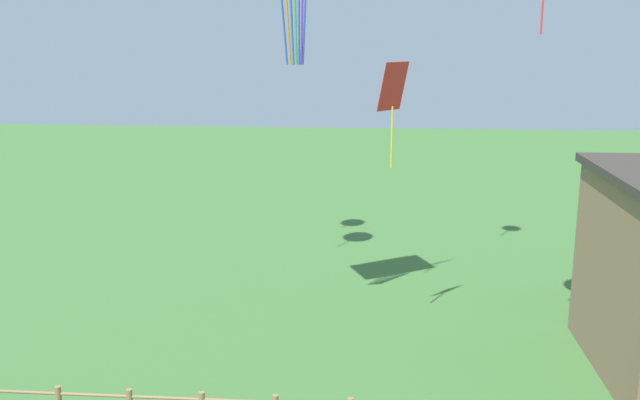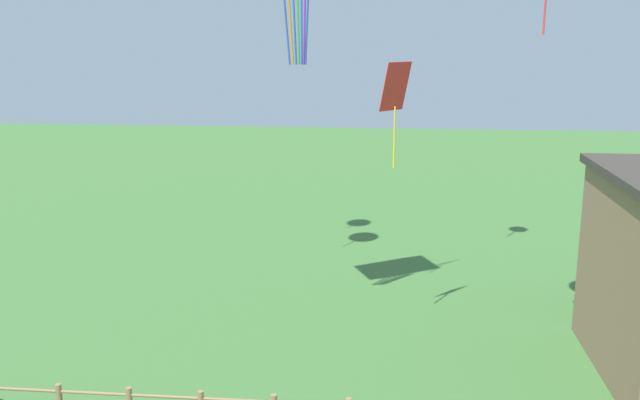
{
  "view_description": "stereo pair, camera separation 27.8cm",
  "coord_description": "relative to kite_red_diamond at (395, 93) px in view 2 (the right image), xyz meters",
  "views": [
    {
      "loc": [
        1.3,
        -8.42,
        8.91
      ],
      "look_at": [
        0.0,
        7.69,
        5.12
      ],
      "focal_mm": 40.0,
      "sensor_mm": 36.0,
      "label": 1
    },
    {
      "loc": [
        1.58,
        -8.39,
        8.91
      ],
      "look_at": [
        0.0,
        7.69,
        5.12
      ],
      "focal_mm": 40.0,
      "sensor_mm": 36.0,
      "label": 2
    }
  ],
  "objects": [
    {
      "name": "kite_red_diamond",
      "position": [
        0.0,
        0.0,
        0.0
      ],
      "size": [
        0.9,
        0.98,
        2.98
      ],
      "color": "red"
    }
  ]
}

